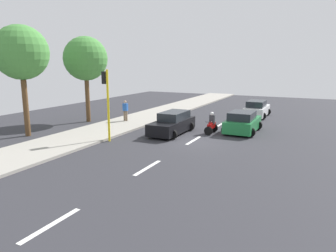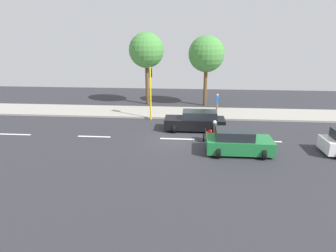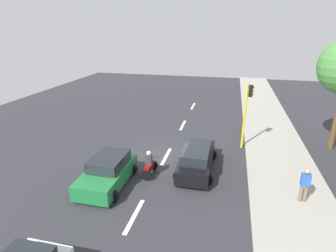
{
  "view_description": "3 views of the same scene",
  "coord_description": "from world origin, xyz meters",
  "px_view_note": "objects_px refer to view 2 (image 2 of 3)",
  "views": [
    {
      "loc": [
        -7.13,
        18.46,
        4.89
      ],
      "look_at": [
        1.02,
        1.67,
        1.16
      ],
      "focal_mm": 33.82,
      "sensor_mm": 36.0,
      "label": 1
    },
    {
      "loc": [
        -19.1,
        -0.91,
        6.99
      ],
      "look_at": [
        -0.62,
        0.6,
        1.14
      ],
      "focal_mm": 30.81,
      "sensor_mm": 36.0,
      "label": 2
    },
    {
      "loc": [
        3.7,
        -15.22,
        7.88
      ],
      "look_at": [
        -0.47,
        2.49,
        1.16
      ],
      "focal_mm": 28.91,
      "sensor_mm": 36.0,
      "label": 3
    }
  ],
  "objects_px": {
    "car_black": "(196,121)",
    "motorcycle": "(213,133)",
    "car_green": "(238,142)",
    "pedestrian_near_signal": "(217,102)",
    "street_tree_center": "(206,54)",
    "street_tree_north": "(146,51)",
    "traffic_light_corner": "(150,86)"
  },
  "relations": [
    {
      "from": "car_black",
      "to": "motorcycle",
      "type": "distance_m",
      "value": 2.74
    },
    {
      "from": "car_green",
      "to": "car_black",
      "type": "relative_size",
      "value": 0.88
    },
    {
      "from": "car_green",
      "to": "motorcycle",
      "type": "height_order",
      "value": "motorcycle"
    },
    {
      "from": "pedestrian_near_signal",
      "to": "car_green",
      "type": "bearing_deg",
      "value": -176.91
    },
    {
      "from": "car_green",
      "to": "car_black",
      "type": "height_order",
      "value": "same"
    },
    {
      "from": "pedestrian_near_signal",
      "to": "street_tree_center",
      "type": "bearing_deg",
      "value": 18.03
    },
    {
      "from": "car_green",
      "to": "pedestrian_near_signal",
      "type": "distance_m",
      "value": 9.63
    },
    {
      "from": "car_green",
      "to": "motorcycle",
      "type": "bearing_deg",
      "value": 36.43
    },
    {
      "from": "car_black",
      "to": "pedestrian_near_signal",
      "type": "height_order",
      "value": "pedestrian_near_signal"
    },
    {
      "from": "street_tree_center",
      "to": "street_tree_north",
      "type": "xyz_separation_m",
      "value": [
        0.2,
        6.03,
        0.31
      ]
    },
    {
      "from": "traffic_light_corner",
      "to": "pedestrian_near_signal",
      "type": "bearing_deg",
      "value": -66.55
    },
    {
      "from": "pedestrian_near_signal",
      "to": "street_tree_north",
      "type": "height_order",
      "value": "street_tree_north"
    },
    {
      "from": "car_black",
      "to": "street_tree_north",
      "type": "height_order",
      "value": "street_tree_north"
    },
    {
      "from": "car_black",
      "to": "pedestrian_near_signal",
      "type": "xyz_separation_m",
      "value": [
        5.27,
        -2.03,
        0.35
      ]
    },
    {
      "from": "street_tree_center",
      "to": "car_black",
      "type": "bearing_deg",
      "value": 173.0
    },
    {
      "from": "car_green",
      "to": "motorcycle",
      "type": "distance_m",
      "value": 2.32
    },
    {
      "from": "car_black",
      "to": "traffic_light_corner",
      "type": "height_order",
      "value": "traffic_light_corner"
    },
    {
      "from": "pedestrian_near_signal",
      "to": "traffic_light_corner",
      "type": "bearing_deg",
      "value": 113.45
    },
    {
      "from": "car_green",
      "to": "street_tree_north",
      "type": "height_order",
      "value": "street_tree_north"
    },
    {
      "from": "car_green",
      "to": "pedestrian_near_signal",
      "type": "bearing_deg",
      "value": 3.09
    },
    {
      "from": "motorcycle",
      "to": "street_tree_center",
      "type": "height_order",
      "value": "street_tree_center"
    },
    {
      "from": "traffic_light_corner",
      "to": "street_tree_north",
      "type": "relative_size",
      "value": 0.61
    },
    {
      "from": "street_tree_north",
      "to": "traffic_light_corner",
      "type": "bearing_deg",
      "value": -168.56
    },
    {
      "from": "traffic_light_corner",
      "to": "street_tree_center",
      "type": "relative_size",
      "value": 0.64
    },
    {
      "from": "street_tree_north",
      "to": "car_green",
      "type": "bearing_deg",
      "value": -149.61
    },
    {
      "from": "traffic_light_corner",
      "to": "car_black",
      "type": "bearing_deg",
      "value": -125.45
    },
    {
      "from": "car_black",
      "to": "motorcycle",
      "type": "height_order",
      "value": "motorcycle"
    },
    {
      "from": "motorcycle",
      "to": "traffic_light_corner",
      "type": "relative_size",
      "value": 0.34
    },
    {
      "from": "car_black",
      "to": "street_tree_center",
      "type": "bearing_deg",
      "value": -7.0
    },
    {
      "from": "motorcycle",
      "to": "traffic_light_corner",
      "type": "xyz_separation_m",
      "value": [
        5.2,
        5.0,
        2.29
      ]
    },
    {
      "from": "pedestrian_near_signal",
      "to": "street_tree_north",
      "type": "xyz_separation_m",
      "value": [
        3.27,
        7.03,
        4.46
      ]
    },
    {
      "from": "pedestrian_near_signal",
      "to": "street_tree_north",
      "type": "bearing_deg",
      "value": 65.06
    }
  ]
}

